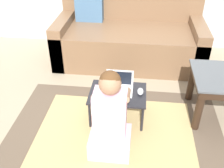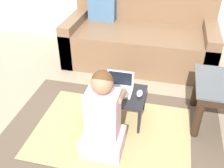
% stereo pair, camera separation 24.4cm
% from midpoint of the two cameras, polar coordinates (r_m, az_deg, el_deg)
% --- Properties ---
extents(ground_plane, '(16.00, 16.00, 0.00)m').
position_cam_midpoint_polar(ground_plane, '(2.61, 1.09, -7.13)').
color(ground_plane, gray).
extents(area_rug, '(1.96, 1.37, 0.01)m').
position_cam_midpoint_polar(area_rug, '(2.45, 2.83, -10.47)').
color(area_rug, brown).
rests_on(area_rug, ground_plane).
extents(couch, '(1.85, 0.94, 0.85)m').
position_cam_midpoint_polar(couch, '(3.50, 8.04, 9.73)').
color(couch, brown).
rests_on(couch, ground_plane).
extents(laptop_desk, '(0.53, 0.39, 0.30)m').
position_cam_midpoint_polar(laptop_desk, '(2.44, 3.95, -2.71)').
color(laptop_desk, black).
rests_on(laptop_desk, ground_plane).
extents(laptop, '(0.25, 0.17, 0.19)m').
position_cam_midpoint_polar(laptop, '(2.43, 4.38, -1.02)').
color(laptop, silver).
rests_on(laptop, laptop_desk).
extents(computer_mouse, '(0.06, 0.10, 0.04)m').
position_cam_midpoint_polar(computer_mouse, '(2.41, 8.93, -2.14)').
color(computer_mouse, '#B2B7C1').
rests_on(computer_mouse, laptop_desk).
extents(person_seated, '(0.34, 0.39, 0.77)m').
position_cam_midpoint_polar(person_seated, '(2.08, 1.41, -7.82)').
color(person_seated, '#E5B2CC').
rests_on(person_seated, ground_plane).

